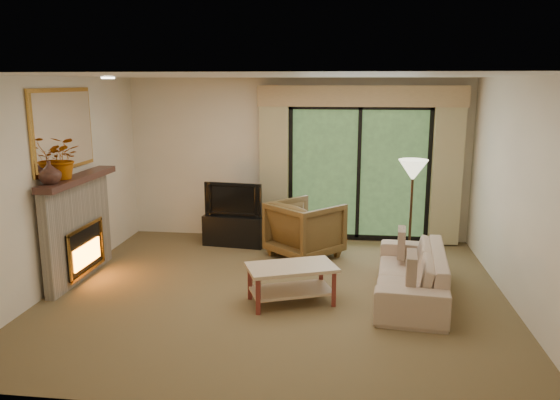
# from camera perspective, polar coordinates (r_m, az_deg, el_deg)

# --- Properties ---
(floor) EXTENTS (5.50, 5.50, 0.00)m
(floor) POSITION_cam_1_polar(r_m,az_deg,el_deg) (6.80, -0.32, -9.64)
(floor) COLOR brown
(floor) RESTS_ON ground
(ceiling) EXTENTS (5.50, 5.50, 0.00)m
(ceiling) POSITION_cam_1_polar(r_m,az_deg,el_deg) (6.31, -0.35, 12.85)
(ceiling) COLOR silver
(ceiling) RESTS_ON ground
(wall_back) EXTENTS (5.00, 0.00, 5.00)m
(wall_back) POSITION_cam_1_polar(r_m,az_deg,el_deg) (8.88, 1.77, 4.25)
(wall_back) COLOR beige
(wall_back) RESTS_ON ground
(wall_front) EXTENTS (5.00, 0.00, 5.00)m
(wall_front) POSITION_cam_1_polar(r_m,az_deg,el_deg) (4.03, -4.97, -5.58)
(wall_front) COLOR beige
(wall_front) RESTS_ON ground
(wall_left) EXTENTS (0.00, 5.00, 5.00)m
(wall_left) POSITION_cam_1_polar(r_m,az_deg,el_deg) (7.30, -22.26, 1.61)
(wall_left) COLOR beige
(wall_left) RESTS_ON ground
(wall_right) EXTENTS (0.00, 5.00, 5.00)m
(wall_right) POSITION_cam_1_polar(r_m,az_deg,el_deg) (6.66, 23.84, 0.52)
(wall_right) COLOR beige
(wall_right) RESTS_ON ground
(fireplace) EXTENTS (0.24, 1.70, 1.37)m
(fireplace) POSITION_cam_1_polar(r_m,az_deg,el_deg) (7.55, -20.36, -2.72)
(fireplace) COLOR gray
(fireplace) RESTS_ON floor
(mirror) EXTENTS (0.07, 1.45, 1.02)m
(mirror) POSITION_cam_1_polar(r_m,az_deg,el_deg) (7.38, -21.67, 6.86)
(mirror) COLOR gold
(mirror) RESTS_ON wall_left
(sliding_door) EXTENTS (2.26, 0.10, 2.16)m
(sliding_door) POSITION_cam_1_polar(r_m,az_deg,el_deg) (8.82, 8.22, 2.76)
(sliding_door) COLOR black
(sliding_door) RESTS_ON floor
(curtain_left) EXTENTS (0.45, 0.18, 2.35)m
(curtain_left) POSITION_cam_1_polar(r_m,az_deg,el_deg) (8.77, -0.61, 3.50)
(curtain_left) COLOR tan
(curtain_left) RESTS_ON floor
(curtain_right) EXTENTS (0.45, 0.18, 2.35)m
(curtain_right) POSITION_cam_1_polar(r_m,az_deg,el_deg) (8.83, 17.05, 3.01)
(curtain_right) COLOR tan
(curtain_right) RESTS_ON floor
(cornice) EXTENTS (3.20, 0.24, 0.32)m
(cornice) POSITION_cam_1_polar(r_m,az_deg,el_deg) (8.62, 8.48, 10.69)
(cornice) COLOR tan
(cornice) RESTS_ON wall_back
(media_console) EXTENTS (1.00, 0.54, 0.48)m
(media_console) POSITION_cam_1_polar(r_m,az_deg,el_deg) (8.69, -4.68, -3.10)
(media_console) COLOR black
(media_console) RESTS_ON floor
(tv) EXTENTS (0.93, 0.23, 0.53)m
(tv) POSITION_cam_1_polar(r_m,az_deg,el_deg) (8.57, -4.74, 0.16)
(tv) COLOR black
(tv) RESTS_ON media_console
(armchair) EXTENTS (1.27, 1.27, 0.83)m
(armchair) POSITION_cam_1_polar(r_m,az_deg,el_deg) (8.04, 2.63, -3.04)
(armchair) COLOR brown
(armchair) RESTS_ON floor
(sofa) EXTENTS (0.97, 2.06, 0.58)m
(sofa) POSITION_cam_1_polar(r_m,az_deg,el_deg) (6.78, 13.50, -7.41)
(sofa) COLOR tan
(sofa) RESTS_ON floor
(pillow_near) EXTENTS (0.15, 0.42, 0.42)m
(pillow_near) POSITION_cam_1_polar(r_m,az_deg,el_deg) (6.16, 13.54, -7.31)
(pillow_near) COLOR brown
(pillow_near) RESTS_ON sofa
(pillow_far) EXTENTS (0.13, 0.38, 0.37)m
(pillow_far) POSITION_cam_1_polar(r_m,az_deg,el_deg) (7.26, 12.57, -4.36)
(pillow_far) COLOR brown
(pillow_far) RESTS_ON sofa
(coffee_table) EXTENTS (1.14, 0.89, 0.45)m
(coffee_table) POSITION_cam_1_polar(r_m,az_deg,el_deg) (6.43, 1.19, -8.79)
(coffee_table) COLOR tan
(coffee_table) RESTS_ON floor
(floor_lamp) EXTENTS (0.51, 0.51, 1.50)m
(floor_lamp) POSITION_cam_1_polar(r_m,az_deg,el_deg) (7.76, 13.50, -1.38)
(floor_lamp) COLOR beige
(floor_lamp) RESTS_ON floor
(vase) EXTENTS (0.28, 0.28, 0.27)m
(vase) POSITION_cam_1_polar(r_m,az_deg,el_deg) (6.87, -22.94, 2.67)
(vase) COLOR #43261F
(vase) RESTS_ON fireplace
(branches) EXTENTS (0.51, 0.46, 0.52)m
(branches) POSITION_cam_1_polar(r_m,az_deg,el_deg) (7.13, -21.76, 4.10)
(branches) COLOR #9F4B07
(branches) RESTS_ON fireplace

